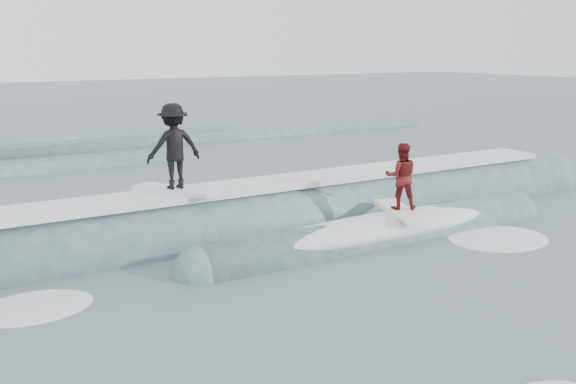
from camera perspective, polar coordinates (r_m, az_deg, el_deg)
ground at (r=12.68m, az=6.45°, el=-7.17°), size 160.00×160.00×0.00m
breaking_wave at (r=15.46m, az=-0.32°, el=-3.26°), size 22.50×3.88×2.20m
surfer_black at (r=14.21m, az=-10.12°, el=3.77°), size 1.54×1.98×1.96m
surfer_red at (r=14.86m, az=10.01°, el=0.95°), size 1.13×2.07×1.62m
whitewater at (r=11.94m, az=14.67°, el=-8.80°), size 12.67×8.03×0.10m
far_swells at (r=28.13m, az=-17.69°, el=3.31°), size 37.90×8.65×0.80m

